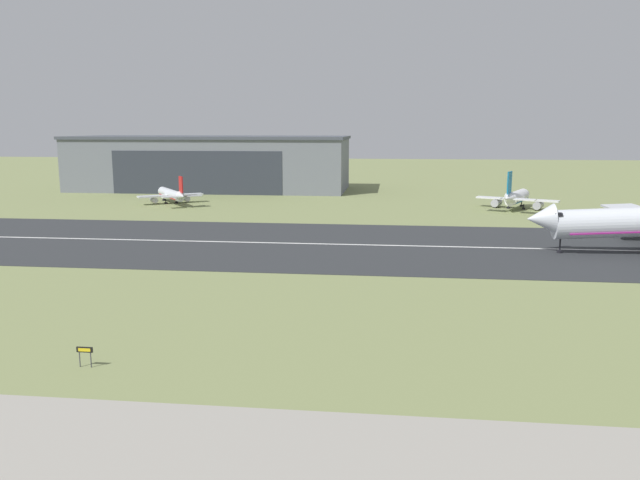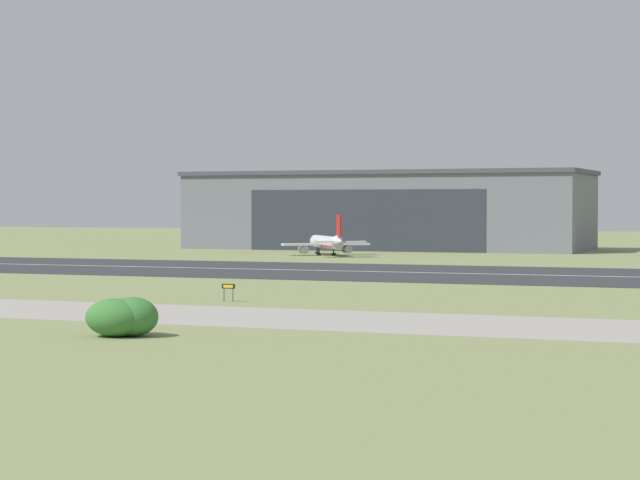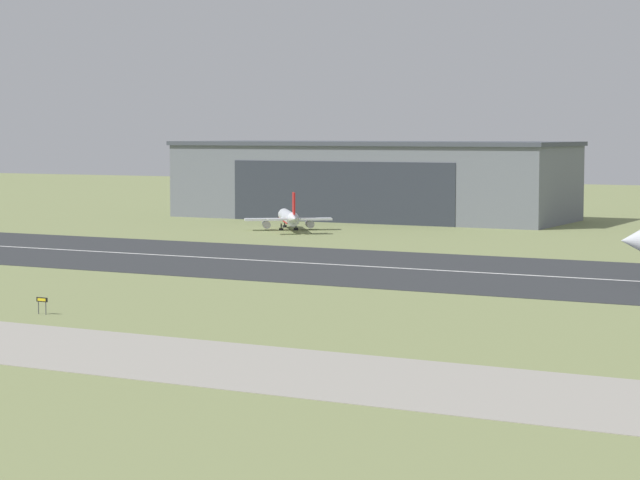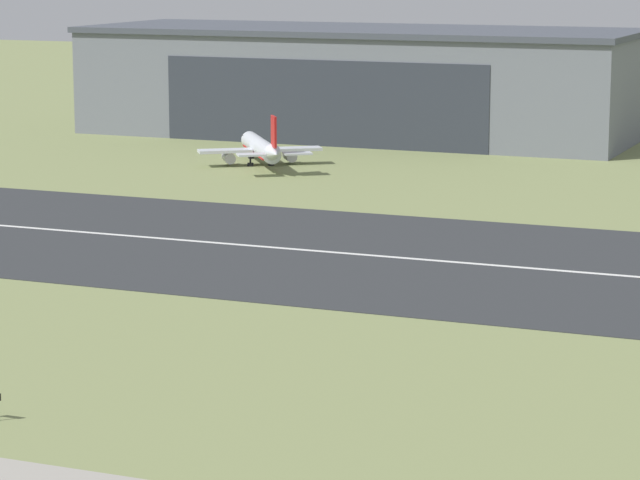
{
  "view_description": "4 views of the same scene",
  "coord_description": "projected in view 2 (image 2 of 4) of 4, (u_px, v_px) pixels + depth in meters",
  "views": [
    {
      "loc": [
        41.73,
        -5.81,
        19.56
      ],
      "look_at": [
        31.75,
        79.01,
        4.11
      ],
      "focal_mm": 35.0,
      "sensor_mm": 36.0,
      "label": 1
    },
    {
      "loc": [
        70.41,
        -70.35,
        9.52
      ],
      "look_at": [
        15.9,
        67.14,
        5.4
      ],
      "focal_mm": 70.0,
      "sensor_mm": 36.0,
      "label": 2
    },
    {
      "loc": [
        101.45,
        -58.52,
        18.54
      ],
      "look_at": [
        28.13,
        80.15,
        5.15
      ],
      "focal_mm": 70.0,
      "sensor_mm": 36.0,
      "label": 3
    },
    {
      "loc": [
        69.94,
        -34.49,
        28.33
      ],
      "look_at": [
        24.1,
        75.5,
        5.71
      ],
      "focal_mm": 85.0,
      "sensor_mm": 36.0,
      "label": 4
    }
  ],
  "objects": [
    {
      "name": "ground_plane",
      "position": [
        124.0,
        292.0,
        136.93
      ],
      "size": [
        687.23,
        687.23,
        0.0
      ],
      "primitive_type": "plane",
      "color": "#7A8451"
    },
    {
      "name": "runway_strip",
      "position": [
        296.0,
        270.0,
        182.27
      ],
      "size": [
        447.23,
        44.22,
        0.06
      ],
      "primitive_type": "cube",
      "color": "#2B2D30",
      "rests_on": "ground_plane"
    },
    {
      "name": "runway_centreline",
      "position": [
        296.0,
        270.0,
        182.27
      ],
      "size": [
        402.51,
        0.7,
        0.01
      ],
      "primitive_type": "cube",
      "color": "silver",
      "rests_on": "runway_strip"
    },
    {
      "name": "hangar_building",
      "position": [
        388.0,
        210.0,
        272.07
      ],
      "size": [
        86.71,
        31.91,
        16.88
      ],
      "color": "slate",
      "rests_on": "ground_plane"
    },
    {
      "name": "airplane_parked_west",
      "position": [
        327.0,
        243.0,
        236.42
      ],
      "size": [
        18.25,
        21.44,
        7.77
      ],
      "color": "silver",
      "rests_on": "ground_plane"
    },
    {
      "name": "shrub_clump",
      "position": [
        124.0,
        317.0,
        90.47
      ],
      "size": [
        5.25,
        4.52,
        2.88
      ],
      "color": "#387533",
      "rests_on": "ground_plane"
    },
    {
      "name": "runway_sign",
      "position": [
        228.0,
        288.0,
        123.01
      ],
      "size": [
        1.39,
        0.13,
        1.75
      ],
      "color": "#4C4C51",
      "rests_on": "ground_plane"
    }
  ]
}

